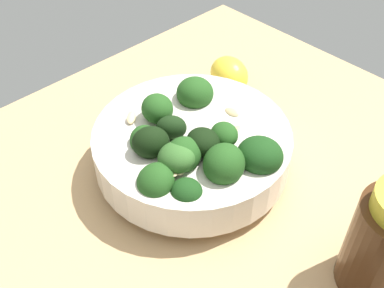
% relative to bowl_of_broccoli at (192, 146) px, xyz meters
% --- Properties ---
extents(ground_plane, '(0.61, 0.61, 0.04)m').
position_rel_bowl_of_broccoli_xyz_m(ground_plane, '(-0.04, 0.03, -0.06)').
color(ground_plane, tan).
extents(bowl_of_broccoli, '(0.23, 0.23, 0.10)m').
position_rel_bowl_of_broccoli_xyz_m(bowl_of_broccoli, '(0.00, 0.00, 0.00)').
color(bowl_of_broccoli, silver).
rests_on(bowl_of_broccoli, ground_plane).
extents(lemon_wedge, '(0.07, 0.07, 0.05)m').
position_rel_bowl_of_broccoli_xyz_m(lemon_wedge, '(-0.15, -0.08, -0.02)').
color(lemon_wedge, yellow).
rests_on(lemon_wedge, ground_plane).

